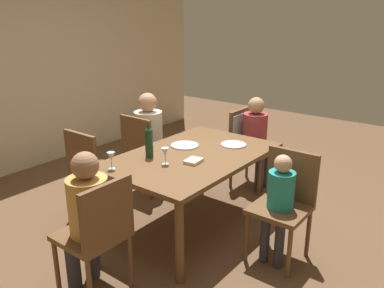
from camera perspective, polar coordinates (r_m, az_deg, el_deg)
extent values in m
plane|color=brown|center=(3.99, 0.00, -11.57)|extent=(10.00, 10.00, 0.00)
cube|color=beige|center=(5.60, -23.08, 10.33)|extent=(6.40, 0.12, 2.70)
cube|color=brown|center=(3.68, 0.00, -1.77)|extent=(1.63, 1.05, 0.04)
cylinder|color=brown|center=(3.07, -1.81, -13.97)|extent=(0.07, 0.07, 0.70)
cylinder|color=brown|center=(4.19, 11.29, -5.05)|extent=(0.07, 0.07, 0.70)
cylinder|color=brown|center=(3.64, -13.13, -8.92)|extent=(0.07, 0.07, 0.70)
cylinder|color=brown|center=(4.63, 1.17, -2.40)|extent=(0.07, 0.07, 0.70)
cylinder|color=brown|center=(4.88, 11.80, -3.33)|extent=(0.04, 0.04, 0.44)
cylinder|color=brown|center=(4.57, 9.67, -4.75)|extent=(0.04, 0.04, 0.44)
cylinder|color=brown|center=(5.05, 7.94, -2.39)|extent=(0.04, 0.04, 0.44)
cylinder|color=brown|center=(4.74, 5.63, -3.69)|extent=(0.04, 0.04, 0.44)
cube|color=brown|center=(4.72, 8.90, -0.81)|extent=(0.44, 0.44, 0.04)
cube|color=brown|center=(4.74, 6.93, 2.41)|extent=(0.44, 0.04, 0.44)
cube|color=#ADC6D6|center=(4.74, 6.94, 2.67)|extent=(0.40, 0.07, 0.31)
cylinder|color=brown|center=(4.93, -6.16, -2.82)|extent=(0.04, 0.04, 0.44)
cylinder|color=brown|center=(4.69, -2.78, -3.86)|extent=(0.04, 0.04, 0.44)
cylinder|color=brown|center=(4.68, -9.36, -4.13)|extent=(0.04, 0.04, 0.44)
cylinder|color=brown|center=(4.43, -5.97, -5.31)|extent=(0.04, 0.04, 0.44)
cube|color=brown|center=(4.60, -6.17, -1.23)|extent=(0.44, 0.44, 0.04)
cube|color=brown|center=(4.39, -8.07, 1.04)|extent=(0.04, 0.44, 0.44)
cylinder|color=brown|center=(3.20, -18.92, -16.32)|extent=(0.04, 0.04, 0.44)
cylinder|color=brown|center=(3.38, -13.47, -13.78)|extent=(0.04, 0.04, 0.44)
cylinder|color=brown|center=(2.94, -14.52, -19.31)|extent=(0.04, 0.04, 0.44)
cylinder|color=brown|center=(3.14, -8.87, -16.27)|extent=(0.04, 0.04, 0.44)
cube|color=brown|center=(3.03, -14.30, -12.61)|extent=(0.44, 0.44, 0.04)
cube|color=brown|center=(2.78, -12.07, -9.79)|extent=(0.44, 0.04, 0.44)
cylinder|color=brown|center=(3.27, 13.80, -15.08)|extent=(0.04, 0.04, 0.44)
cylinder|color=brown|center=(3.40, 7.83, -13.19)|extent=(0.04, 0.04, 0.44)
cylinder|color=brown|center=(3.57, 16.39, -12.21)|extent=(0.04, 0.04, 0.44)
cylinder|color=brown|center=(3.70, 10.85, -10.63)|extent=(0.04, 0.04, 0.44)
cube|color=brown|center=(3.36, 12.50, -9.21)|extent=(0.44, 0.44, 0.04)
cube|color=brown|center=(3.43, 14.22, -4.35)|extent=(0.04, 0.44, 0.44)
cylinder|color=brown|center=(4.47, -12.67, -5.46)|extent=(0.04, 0.04, 0.44)
cylinder|color=brown|center=(4.21, -9.31, -6.80)|extent=(0.04, 0.04, 0.44)
cylinder|color=brown|center=(4.27, -16.59, -7.00)|extent=(0.04, 0.04, 0.44)
cylinder|color=brown|center=(3.99, -13.31, -8.55)|extent=(0.04, 0.04, 0.44)
cube|color=brown|center=(4.13, -13.21, -3.90)|extent=(0.44, 0.44, 0.04)
cube|color=brown|center=(3.94, -15.69, -1.50)|extent=(0.04, 0.44, 0.44)
cylinder|color=#33333D|center=(4.82, 10.64, -3.44)|extent=(0.10, 0.10, 0.46)
cylinder|color=#33333D|center=(4.67, 9.68, -4.07)|extent=(0.10, 0.10, 0.46)
cylinder|color=#9E383D|center=(4.66, 9.03, 1.73)|extent=(0.28, 0.28, 0.44)
sphere|color=tan|center=(4.58, 9.23, 5.49)|extent=(0.19, 0.19, 0.19)
cylinder|color=#33333D|center=(4.84, -5.69, -3.11)|extent=(0.12, 0.12, 0.46)
cylinder|color=#33333D|center=(4.72, -4.00, -3.63)|extent=(0.12, 0.12, 0.46)
cylinder|color=beige|center=(4.52, -6.27, 1.67)|extent=(0.32, 0.32, 0.48)
sphere|color=tan|center=(4.43, -6.43, 5.98)|extent=(0.21, 0.21, 0.21)
cylinder|color=#33333D|center=(3.21, -16.80, -15.85)|extent=(0.11, 0.11, 0.46)
cylinder|color=#33333D|center=(3.29, -14.28, -14.66)|extent=(0.11, 0.11, 0.46)
cylinder|color=tan|center=(2.93, -14.64, -8.85)|extent=(0.29, 0.29, 0.45)
sphere|color=#996B4C|center=(2.80, -15.16, -3.00)|extent=(0.19, 0.19, 0.19)
cylinder|color=#33333D|center=(3.37, 12.48, -13.62)|extent=(0.08, 0.08, 0.46)
cylinder|color=#33333D|center=(3.42, 10.47, -13.00)|extent=(0.08, 0.08, 0.46)
cylinder|color=teal|center=(3.29, 12.69, -6.65)|extent=(0.22, 0.22, 0.33)
sphere|color=tan|center=(3.20, 12.99, -2.78)|extent=(0.14, 0.14, 0.14)
cylinder|color=#19381E|center=(3.59, -6.19, -0.19)|extent=(0.07, 0.07, 0.23)
sphere|color=#19381E|center=(3.55, -6.26, 1.74)|extent=(0.07, 0.07, 0.07)
cylinder|color=#19381E|center=(3.54, -6.29, 2.54)|extent=(0.03, 0.03, 0.08)
cylinder|color=silver|center=(3.45, -3.86, -2.87)|extent=(0.06, 0.06, 0.00)
cylinder|color=silver|center=(3.43, -3.87, -2.30)|extent=(0.01, 0.01, 0.07)
cone|color=silver|center=(3.41, -3.90, -1.16)|extent=(0.07, 0.07, 0.07)
cylinder|color=silver|center=(3.40, -11.46, -3.51)|extent=(0.06, 0.06, 0.00)
cylinder|color=silver|center=(3.39, -11.50, -2.92)|extent=(0.01, 0.01, 0.07)
cone|color=silver|center=(3.36, -11.57, -1.77)|extent=(0.07, 0.07, 0.07)
cylinder|color=white|center=(3.90, -1.04, -0.20)|extent=(0.27, 0.27, 0.01)
cylinder|color=white|center=(3.95, 5.99, -0.08)|extent=(0.25, 0.25, 0.01)
cube|color=beige|center=(3.47, 0.20, -2.46)|extent=(0.17, 0.14, 0.03)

